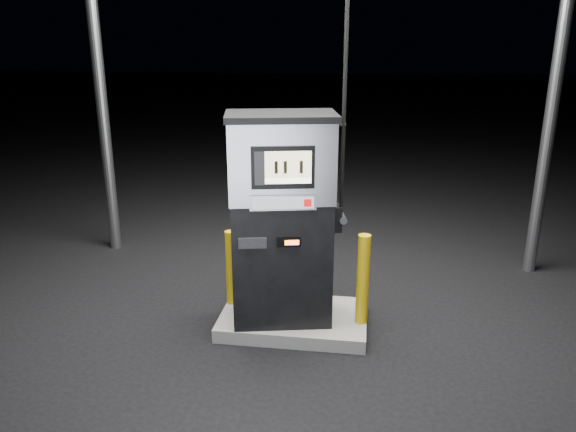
# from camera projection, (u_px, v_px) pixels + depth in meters

# --- Properties ---
(ground) EXTENTS (80.00, 80.00, 0.00)m
(ground) POSITION_uv_depth(u_px,v_px,m) (294.00, 325.00, 6.26)
(ground) COLOR black
(ground) RESTS_ON ground
(pump_island) EXTENTS (1.60, 1.00, 0.15)m
(pump_island) POSITION_uv_depth(u_px,v_px,m) (294.00, 319.00, 6.23)
(pump_island) COLOR slate
(pump_island) RESTS_ON ground
(fuel_dispenser) EXTENTS (1.28, 0.87, 4.60)m
(fuel_dispenser) POSITION_uv_depth(u_px,v_px,m) (282.00, 218.00, 5.78)
(fuel_dispenser) COLOR black
(fuel_dispenser) RESTS_ON pump_island
(bollard_left) EXTENTS (0.15, 0.15, 0.87)m
(bollard_left) POSITION_uv_depth(u_px,v_px,m) (231.00, 268.00, 6.33)
(bollard_left) COLOR #C69E0B
(bollard_left) RESTS_ON pump_island
(bollard_right) EXTENTS (0.17, 0.17, 0.99)m
(bollard_right) POSITION_uv_depth(u_px,v_px,m) (363.00, 279.00, 5.88)
(bollard_right) COLOR #C69E0B
(bollard_right) RESTS_ON pump_island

